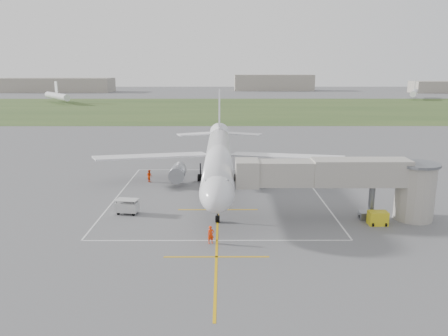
{
  "coord_description": "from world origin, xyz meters",
  "views": [
    {
      "loc": [
        0.58,
        -62.2,
        17.44
      ],
      "look_at": [
        0.79,
        -4.0,
        4.0
      ],
      "focal_mm": 35.0,
      "sensor_mm": 36.0,
      "label": 1
    }
  ],
  "objects_px": {
    "baggage_cart": "(127,206)",
    "ramp_worker_wing": "(149,176)",
    "ramp_worker_nose": "(211,235)",
    "jet_bridge": "(353,180)",
    "airliner": "(219,158)",
    "gpu_unit": "(378,218)"
  },
  "relations": [
    {
      "from": "gpu_unit",
      "to": "baggage_cart",
      "type": "distance_m",
      "value": 29.48
    },
    {
      "from": "jet_bridge",
      "to": "ramp_worker_wing",
      "type": "relative_size",
      "value": 12.11
    },
    {
      "from": "airliner",
      "to": "ramp_worker_wing",
      "type": "height_order",
      "value": "airliner"
    },
    {
      "from": "jet_bridge",
      "to": "ramp_worker_wing",
      "type": "distance_m",
      "value": 31.88
    },
    {
      "from": "jet_bridge",
      "to": "baggage_cart",
      "type": "relative_size",
      "value": 8.2
    },
    {
      "from": "ramp_worker_nose",
      "to": "ramp_worker_wing",
      "type": "relative_size",
      "value": 0.97
    },
    {
      "from": "baggage_cart",
      "to": "ramp_worker_wing",
      "type": "relative_size",
      "value": 1.48
    },
    {
      "from": "jet_bridge",
      "to": "ramp_worker_nose",
      "type": "distance_m",
      "value": 18.28
    },
    {
      "from": "airliner",
      "to": "ramp_worker_nose",
      "type": "distance_m",
      "value": 21.79
    },
    {
      "from": "jet_bridge",
      "to": "baggage_cart",
      "type": "distance_m",
      "value": 27.09
    },
    {
      "from": "airliner",
      "to": "ramp_worker_wing",
      "type": "bearing_deg",
      "value": 164.49
    },
    {
      "from": "airliner",
      "to": "jet_bridge",
      "type": "height_order",
      "value": "airliner"
    },
    {
      "from": "airliner",
      "to": "baggage_cart",
      "type": "bearing_deg",
      "value": -132.0
    },
    {
      "from": "ramp_worker_wing",
      "to": "ramp_worker_nose",
      "type": "bearing_deg",
      "value": 158.73
    },
    {
      "from": "ramp_worker_nose",
      "to": "ramp_worker_wing",
      "type": "distance_m",
      "value": 26.55
    },
    {
      "from": "jet_bridge",
      "to": "ramp_worker_nose",
      "type": "xyz_separation_m",
      "value": [
        -16.34,
        -7.26,
        -3.81
      ]
    },
    {
      "from": "airliner",
      "to": "baggage_cart",
      "type": "xyz_separation_m",
      "value": [
        -11.03,
        -12.25,
        -3.45
      ]
    },
    {
      "from": "baggage_cart",
      "to": "ramp_worker_wing",
      "type": "distance_m",
      "value": 15.25
    },
    {
      "from": "airliner",
      "to": "jet_bridge",
      "type": "bearing_deg",
      "value": -42.19
    },
    {
      "from": "baggage_cart",
      "to": "jet_bridge",
      "type": "bearing_deg",
      "value": 4.73
    },
    {
      "from": "gpu_unit",
      "to": "ramp_worker_nose",
      "type": "relative_size",
      "value": 1.13
    },
    {
      "from": "airliner",
      "to": "jet_bridge",
      "type": "relative_size",
      "value": 2.0
    }
  ]
}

